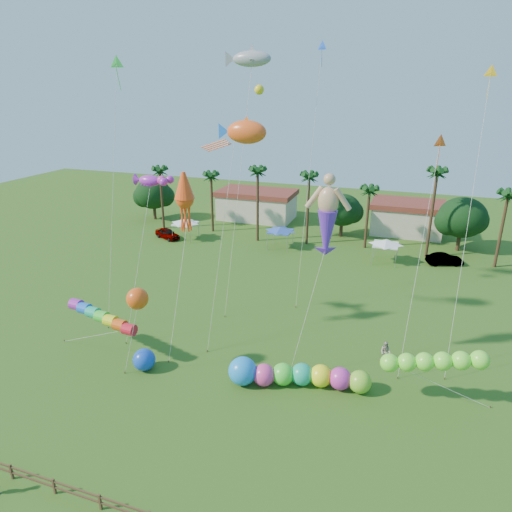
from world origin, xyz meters
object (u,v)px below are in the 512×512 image
(caterpillar_inflatable, at_px, (293,375))
(spectator_b, at_px, (385,352))
(car_b, at_px, (445,259))
(blue_ball, at_px, (144,360))
(car_a, at_px, (167,234))

(caterpillar_inflatable, bearing_deg, spectator_b, 28.14)
(spectator_b, xyz_separation_m, caterpillar_inflatable, (-6.15, -5.49, 0.01))
(car_b, xyz_separation_m, caterpillar_inflatable, (-11.36, -30.05, 0.18))
(caterpillar_inflatable, height_order, blue_ball, caterpillar_inflatable)
(caterpillar_inflatable, bearing_deg, car_b, 55.69)
(car_b, bearing_deg, spectator_b, 149.35)
(car_a, bearing_deg, blue_ball, -128.38)
(car_b, relative_size, spectator_b, 2.45)
(car_b, relative_size, blue_ball, 2.49)
(car_a, bearing_deg, car_b, -61.78)
(car_a, distance_m, car_b, 37.95)
(caterpillar_inflatable, distance_m, blue_ball, 11.70)
(blue_ball, bearing_deg, car_b, 54.35)
(car_a, relative_size, car_b, 0.99)
(car_b, bearing_deg, blue_ball, 125.66)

